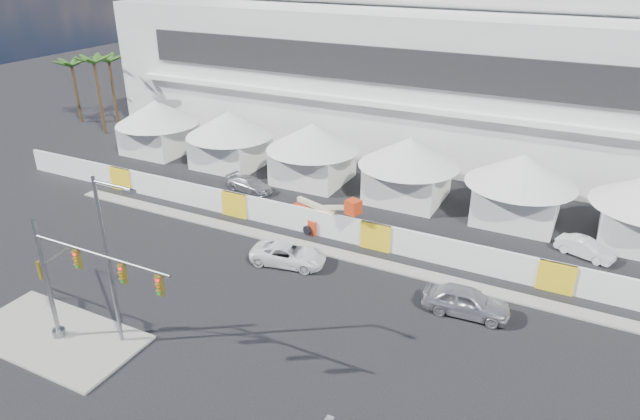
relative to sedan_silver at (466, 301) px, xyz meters
The scene contains 14 objects.
ground 16.67m from the sedan_silver, 145.01° to the right, with size 160.00×160.00×0.00m, color black.
median_island 23.32m from the sedan_silver, 147.43° to the right, with size 10.00×5.00×0.15m, color gray.
far_curb 7.05m from the sedan_silver, 24.91° to the left, with size 80.00×1.20×0.12m, color gray.
stadium 33.46m from the sedan_silver, 98.78° to the left, with size 80.00×24.80×21.98m.
tent_row 19.67m from the sedan_silver, 132.28° to the left, with size 53.40×8.40×5.40m.
hoarding_fence 9.11m from the sedan_silver, 147.05° to the left, with size 70.00×0.25×2.00m, color white.
palm_cluster 51.51m from the sedan_silver, 157.04° to the left, with size 10.60×10.60×8.55m.
sedan_silver is the anchor object (origin of this frame).
pickup_curb 12.13m from the sedan_silver, behind, with size 5.10×2.35×1.42m, color white.
lot_car_a 11.93m from the sedan_silver, 61.48° to the left, with size 3.88×1.35×1.28m, color silver.
lot_car_c 23.53m from the sedan_silver, 155.70° to the left, with size 4.35×1.77×1.26m, color #ADADB2.
traffic_mast 21.66m from the sedan_silver, 144.59° to the right, with size 9.02×0.69×7.11m.
streetlight_median 19.90m from the sedan_silver, 144.80° to the right, with size 2.65×0.27×9.57m.
boom_lift 14.47m from the sedan_silver, 155.70° to the left, with size 7.46×2.69×3.66m.
Camera 1 is at (18.61, -19.12, 19.72)m, focal length 32.00 mm.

